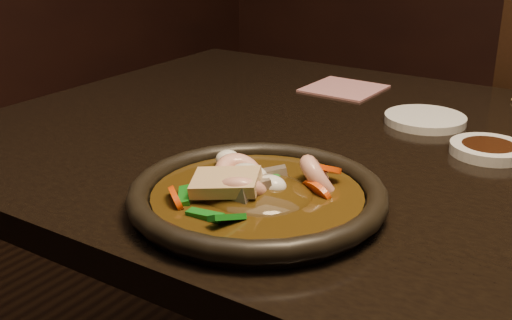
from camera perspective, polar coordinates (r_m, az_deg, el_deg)
The scene contains 6 objects.
table at distance 0.96m, azimuth 19.13°, elevation -4.93°, with size 1.60×0.90×0.75m.
plate at distance 0.75m, azimuth 0.12°, elevation -3.27°, with size 0.31×0.31×0.03m.
stirfry at distance 0.76m, azimuth 0.06°, elevation -2.75°, with size 0.18×0.21×0.06m.
soy_dish at distance 0.98m, azimuth 19.96°, elevation 0.90°, with size 0.11×0.11×0.02m, color silver.
saucer_left at distance 1.10m, azimuth 14.80°, elevation 3.52°, with size 0.13×0.13×0.01m, color silver.
napkin at distance 1.28m, azimuth 7.83°, elevation 6.32°, with size 0.14×0.14×0.00m, color #B46F6F.
Camera 1 is at (0.19, -0.85, 1.08)m, focal length 45.00 mm.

